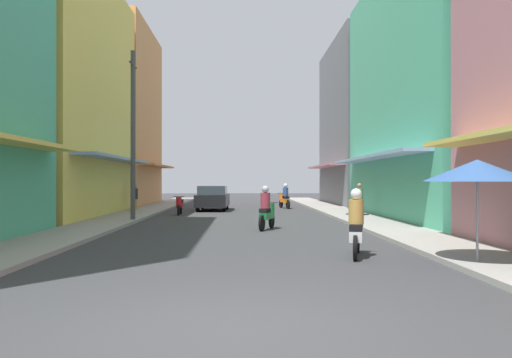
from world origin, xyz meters
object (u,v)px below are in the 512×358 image
Objects in this scene: motorbike_green at (267,210)px; motorbike_white at (356,226)px; parked_car at (213,198)px; pedestrian_crossing at (359,201)px; motorbike_red at (180,205)px; motorbike_orange at (285,197)px; pedestrian_midway at (135,198)px; vendor_umbrella at (477,171)px; utility_pole at (133,135)px.

motorbike_white is at bearing -74.60° from motorbike_green.
pedestrian_crossing reaches higher than parked_car.
motorbike_green is (4.11, -7.89, 0.20)m from motorbike_red.
motorbike_red is 1.03× the size of motorbike_orange.
motorbike_white is 1.13× the size of pedestrian_midway.
pedestrian_crossing is (2.86, 11.86, 0.12)m from motorbike_white.
motorbike_green is at bearing -56.02° from pedestrian_midway.
pedestrian_crossing is at bearing -22.69° from pedestrian_midway.
parked_car is (-4.41, -1.97, 0.04)m from motorbike_orange.
motorbike_white is 12.20m from pedestrian_crossing.
motorbike_white is 1.08× the size of pedestrian_crossing.
vendor_umbrella reaches higher than motorbike_orange.
vendor_umbrella is at bearing -84.23° from motorbike_orange.
pedestrian_crossing is 0.75× the size of vendor_umbrella.
motorbike_red is 1.10× the size of pedestrian_crossing.
parked_car is 9.26m from utility_pole.
utility_pole is (-7.27, 9.76, 3.00)m from motorbike_white.
motorbike_white reaches higher than parked_car.
motorbike_orange is (5.89, 5.70, 0.20)m from motorbike_red.
motorbike_orange is 0.43× the size of parked_car.
vendor_umbrella reaches higher than pedestrian_midway.
motorbike_red is 0.44× the size of parked_car.
utility_pole reaches higher than parked_car.
motorbike_red is at bearing 112.33° from motorbike_white.
motorbike_orange is 0.81× the size of vendor_umbrella.
motorbike_green is 0.24× the size of utility_pole.
motorbike_red is 1.03× the size of motorbike_white.
motorbike_white is at bearing 147.86° from vendor_umbrella.
vendor_umbrella is (6.57, -19.41, 1.22)m from parked_car.
motorbike_red is at bearing -111.62° from parked_car.
motorbike_green is 0.42× the size of parked_car.
motorbike_white is at bearing -67.67° from motorbike_red.
motorbike_red is 17.68m from vendor_umbrella.
utility_pole is (-10.13, -2.10, 2.89)m from pedestrian_crossing.
motorbike_green is at bearing -130.39° from pedestrian_crossing.
motorbike_orange is at bearing 44.08° from motorbike_red.
vendor_umbrella is at bearing -62.82° from motorbike_red.
motorbike_orange is 0.24× the size of utility_pole.
pedestrian_midway reaches higher than motorbike_red.
motorbike_orange is 9.32m from pedestrian_midway.
motorbike_green is at bearing -97.45° from motorbike_orange.
parked_car is 4.50m from pedestrian_midway.
motorbike_orange is at bearing 20.90° from pedestrian_midway.
utility_pole reaches higher than motorbike_green.
motorbike_orange is 1.01× the size of motorbike_green.
utility_pole is (-7.28, -10.26, 3.00)m from motorbike_orange.
pedestrian_crossing is 10.74m from utility_pole.
pedestrian_midway is (-8.70, -3.32, 0.08)m from motorbike_orange.
utility_pole reaches higher than pedestrian_midway.
utility_pole is (-9.44, 11.12, 1.74)m from vendor_umbrella.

